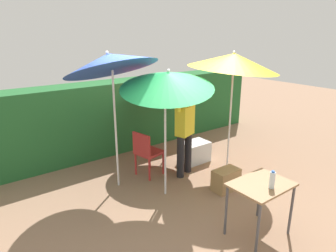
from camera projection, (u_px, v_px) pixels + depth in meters
ground_plane at (178, 189)px, 5.36m from camera, size 24.00×24.00×0.00m
hedge_row at (114, 116)px, 6.93m from camera, size 8.00×0.70×1.62m
umbrella_rainbow at (110, 62)px, 4.78m from camera, size 1.57×1.54×2.62m
umbrella_orange at (234, 61)px, 5.46m from camera, size 1.69×1.69×2.42m
umbrella_yellow at (167, 80)px, 4.59m from camera, size 1.53×1.50×2.31m
umbrella_navy at (166, 84)px, 6.09m from camera, size 1.71×1.69×1.96m
person_vendor at (185, 129)px, 5.62m from camera, size 0.55×0.32×1.88m
chair_plastic at (147, 151)px, 5.69m from camera, size 0.52×0.52×0.89m
cooler_box at (195, 152)px, 6.42m from camera, size 0.57×0.42×0.43m
crate_cardboard at (226, 180)px, 5.27m from camera, size 0.48×0.29×0.38m
folding_table at (261, 190)px, 3.96m from camera, size 0.80×0.60×0.78m
bottle_water at (272, 180)px, 3.79m from camera, size 0.07×0.07×0.24m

